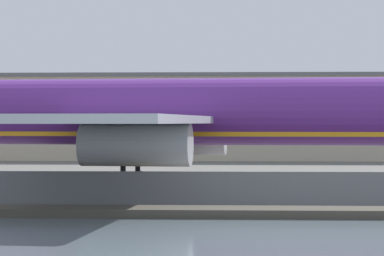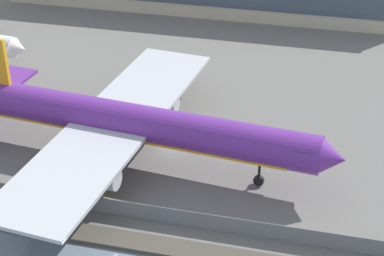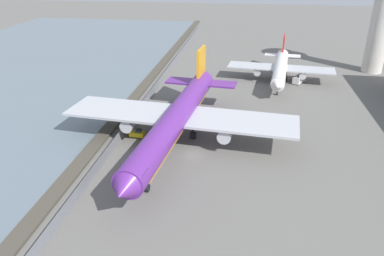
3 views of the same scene
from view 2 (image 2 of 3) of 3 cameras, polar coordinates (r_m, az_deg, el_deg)
The scene contains 5 objects.
ground_plane at distance 91.54m, azimuth -2.15°, elevation -1.93°, with size 500.00×500.00×0.00m, color #66635E.
shoreline_seawall at distance 75.70m, azimuth -6.42°, elevation -9.83°, with size 320.00×3.00×0.50m.
perimeter_fence at distance 78.41m, azimuth -5.36°, elevation -7.28°, with size 280.00×0.10×2.29m.
cargo_jet_purple at distance 86.84m, azimuth -5.90°, elevation 0.53°, with size 57.02×49.68×15.47m.
baggage_tug at distance 82.73m, azimuth -8.65°, elevation -5.56°, with size 1.90×3.34×1.80m.
Camera 2 is at (21.84, -74.25, 48.87)m, focal length 60.00 mm.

